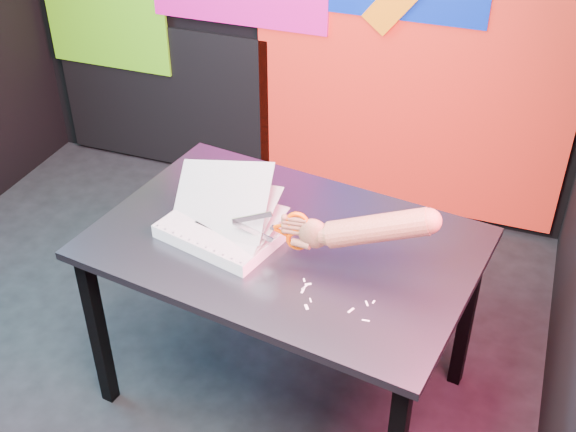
% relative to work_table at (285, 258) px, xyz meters
% --- Properties ---
extents(room, '(3.01, 3.01, 2.71)m').
position_rel_work_table_xyz_m(room, '(-0.52, -0.06, 0.68)').
color(room, '#242426').
rests_on(room, ground).
extents(backdrop, '(2.88, 0.05, 2.08)m').
position_rel_work_table_xyz_m(backdrop, '(-0.46, 1.40, 0.29)').
color(backdrop, red).
rests_on(backdrop, ground).
extents(work_table, '(1.41, 1.05, 0.75)m').
position_rel_work_table_xyz_m(work_table, '(0.00, 0.00, 0.00)').
color(work_table, black).
rests_on(work_table, ground).
extents(printout_stack, '(0.46, 0.38, 0.30)m').
position_rel_work_table_xyz_m(printout_stack, '(-0.21, -0.05, 0.11)').
color(printout_stack, white).
rests_on(printout_stack, work_table).
extents(scissors, '(0.26, 0.04, 0.15)m').
position_rel_work_table_xyz_m(scissors, '(0.06, -0.11, 0.21)').
color(scissors, silver).
rests_on(scissors, printout_stack).
extents(hand_forearm, '(0.49, 0.12, 0.21)m').
position_rel_work_table_xyz_m(hand_forearm, '(0.30, -0.08, 0.26)').
color(hand_forearm, '#94624F').
rests_on(hand_forearm, work_table).
extents(paper_clippings, '(0.25, 0.14, 0.00)m').
position_rel_work_table_xyz_m(paper_clippings, '(0.23, -0.24, 0.08)').
color(paper_clippings, white).
rests_on(paper_clippings, work_table).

